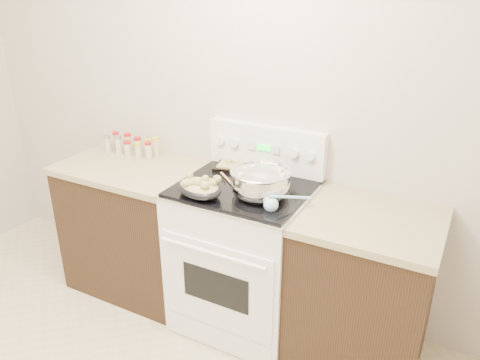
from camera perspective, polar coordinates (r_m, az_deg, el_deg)
The scene contains 9 objects.
counter_left at distance 3.34m, azimuth -12.22°, elevation -5.45°, with size 0.93×0.67×0.92m.
counter_right at distance 2.73m, azimuth 14.63°, elevation -12.89°, with size 0.73×0.67×0.92m.
kitchen_range at distance 2.91m, azimuth 0.51°, elevation -8.86°, with size 0.78×0.73×1.22m.
mixing_bowl at distance 2.54m, azimuth 2.53°, elevation -0.37°, with size 0.36×0.36×0.20m.
roasting_pan at distance 2.57m, azimuth -4.99°, elevation -0.87°, with size 0.34×0.29×0.12m.
baking_sheet at distance 2.96m, azimuth 1.16°, elevation 1.94°, with size 0.47×0.37×0.06m.
wooden_spoon at distance 2.73m, azimuth -2.77°, elevation -0.17°, with size 0.21×0.18×0.04m.
blue_ladle at distance 2.42m, azimuth 4.09°, elevation -2.91°, with size 0.20×0.22×0.10m.
spice_jars at distance 3.32m, azimuth -13.09°, elevation 4.13°, with size 0.39×0.15×0.13m.
Camera 1 is at (1.48, -0.76, 2.05)m, focal length 35.00 mm.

